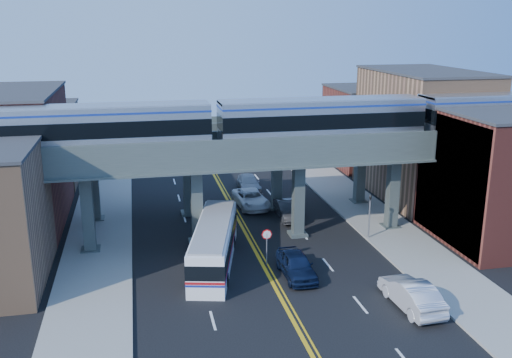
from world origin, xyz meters
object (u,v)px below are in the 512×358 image
Objects in this scene: stop_sign at (267,241)px; traffic_signal at (370,212)px; transit_bus at (214,245)px; car_lane_a at (296,265)px; car_lane_c at (251,199)px; car_parked_curb at (411,294)px; transit_train at (321,119)px; car_lane_b at (287,210)px; car_lane_d at (249,183)px.

traffic_signal is at bearing 18.63° from stop_sign.
traffic_signal is 12.71m from transit_bus.
car_lane_a is at bearing -107.71° from transit_bus.
car_lane_c is 1.05× the size of car_parked_curb.
transit_train is 9.19× the size of car_parked_curb.
stop_sign is 3.70m from transit_bus.
car_lane_a is (-3.89, -7.30, -8.49)m from transit_train.
stop_sign is at bearing 122.79° from car_lane_a.
car_lane_a is at bearing -94.60° from car_lane_c.
stop_sign is at bearing -137.16° from transit_train.
transit_train is 9.61m from car_lane_b.
transit_train is 4.26× the size of transit_bus.
transit_train reaches higher than car_parked_curb.
stop_sign is 13.03m from car_lane_c.
car_lane_d is 0.95× the size of car_parked_curb.
car_lane_d is at bearing 82.61° from stop_sign.
car_lane_c is 1.10× the size of car_lane_d.
car_lane_a is 0.88× the size of car_lane_c.
car_parked_curb is (3.06, -17.03, 0.10)m from car_lane_b.
car_lane_a is 15.21m from car_lane_c.
traffic_signal reaches higher than car_lane_a.
transit_bus is 11.25m from car_lane_b.
stop_sign is 9.41m from traffic_signal.
transit_bus is at bearing 148.15° from car_lane_a.
transit_bus reaches higher than car_lane_d.
traffic_signal is at bearing -102.54° from car_parked_curb.
transit_train is 8.10m from traffic_signal.
transit_train is 12.64m from transit_bus.
stop_sign is 18.41m from car_lane_d.
car_lane_b is at bearing 128.88° from traffic_signal.
car_parked_curb is at bearing -48.37° from stop_sign.
car_parked_curb reaches higher than car_lane_d.
transit_bus is 2.26× the size of car_lane_d.
traffic_signal is at bearing -29.69° from transit_train.
transit_train is at bearing -68.98° from car_lane_b.
stop_sign reaches higher than car_lane_c.
car_parked_curb is (5.52, -5.60, 0.04)m from car_lane_a.
stop_sign is 0.50× the size of car_parked_curb.
car_lane_b is (-4.94, 6.13, -1.53)m from traffic_signal.
car_parked_curb is (1.63, -12.90, -8.45)m from transit_train.
car_lane_b is (7.56, 8.30, -0.70)m from transit_bus.
transit_bus is at bearing -130.43° from car_lane_b.
transit_bus is at bearing -155.10° from transit_train.
transit_bus is at bearing -170.14° from traffic_signal.
transit_train is 9.63× the size of car_lane_d.
car_lane_a is at bearing -100.26° from car_lane_b.
transit_bus is 13.76m from car_parked_curb.
car_lane_a is (1.50, -2.30, -0.93)m from stop_sign.
car_lane_b is at bearing 77.52° from car_lane_a.
traffic_signal is 0.88× the size of car_lane_b.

